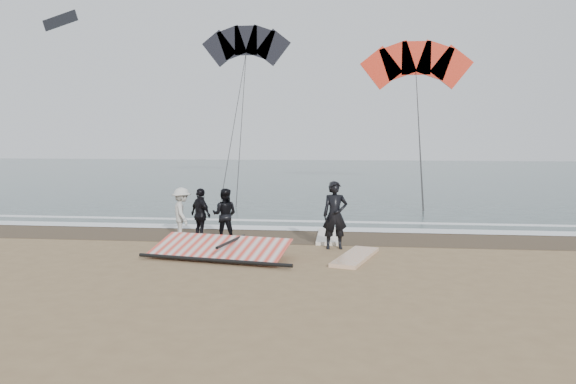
% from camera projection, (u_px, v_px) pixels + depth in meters
% --- Properties ---
extents(ground, '(120.00, 120.00, 0.00)m').
position_uv_depth(ground, '(286.00, 269.00, 13.71)').
color(ground, '#8C704C').
rests_on(ground, ground).
extents(sea, '(120.00, 54.00, 0.02)m').
position_uv_depth(sea, '(334.00, 175.00, 46.31)').
color(sea, '#233838').
rests_on(sea, ground).
extents(wet_sand, '(120.00, 2.80, 0.01)m').
position_uv_depth(wet_sand, '(302.00, 236.00, 18.15)').
color(wet_sand, '#4C3D2B').
rests_on(wet_sand, ground).
extents(foam_near, '(120.00, 0.90, 0.01)m').
position_uv_depth(foam_near, '(306.00, 229.00, 19.53)').
color(foam_near, white).
rests_on(foam_near, sea).
extents(foam_far, '(120.00, 0.45, 0.01)m').
position_uv_depth(foam_far, '(310.00, 221.00, 21.21)').
color(foam_far, white).
rests_on(foam_far, sea).
extents(man_main, '(0.78, 0.58, 1.96)m').
position_uv_depth(man_main, '(335.00, 215.00, 16.14)').
color(man_main, black).
rests_on(man_main, ground).
extents(board_white, '(1.33, 2.55, 0.10)m').
position_uv_depth(board_white, '(355.00, 257.00, 14.90)').
color(board_white, silver).
rests_on(board_white, ground).
extents(board_cream, '(0.72, 2.55, 0.11)m').
position_uv_depth(board_cream, '(328.00, 236.00, 17.90)').
color(board_cream, silver).
rests_on(board_cream, ground).
extents(trio_cluster, '(2.33, 1.38, 1.65)m').
position_uv_depth(trio_cluster, '(200.00, 214.00, 17.45)').
color(trio_cluster, black).
rests_on(trio_cluster, ground).
extents(sail_rig, '(4.18, 2.34, 0.49)m').
position_uv_depth(sail_rig, '(219.00, 249.00, 15.15)').
color(sail_rig, black).
rests_on(sail_rig, ground).
extents(kite_red, '(7.51, 6.42, 14.47)m').
position_uv_depth(kite_red, '(416.00, 68.00, 33.88)').
color(kite_red, red).
rests_on(kite_red, ground).
extents(kite_dark, '(6.80, 7.35, 17.15)m').
position_uv_depth(kite_dark, '(246.00, 48.00, 38.72)').
color(kite_dark, black).
rests_on(kite_dark, ground).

